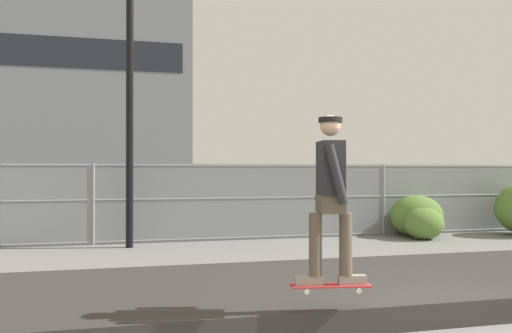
{
  "coord_description": "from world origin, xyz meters",
  "views": [
    {
      "loc": [
        -2.88,
        -4.24,
        1.7
      ],
      "look_at": [
        -1.06,
        3.0,
        1.75
      ],
      "focal_mm": 36.12,
      "sensor_mm": 36.0,
      "label": 1
    }
  ],
  "objects_px": {
    "skater": "(330,189)",
    "street_lamp": "(130,65)",
    "parked_car_near": "(68,201)",
    "shrub_center": "(417,216)",
    "skateboard": "(331,286)",
    "shrub_left": "(424,224)"
  },
  "relations": [
    {
      "from": "skateboard",
      "to": "parked_car_near",
      "type": "relative_size",
      "value": 0.18
    },
    {
      "from": "parked_car_near",
      "to": "skater",
      "type": "bearing_deg",
      "value": -71.08
    },
    {
      "from": "skateboard",
      "to": "skater",
      "type": "xyz_separation_m",
      "value": [
        -0.0,
        0.0,
        0.97
      ]
    },
    {
      "from": "skater",
      "to": "street_lamp",
      "type": "xyz_separation_m",
      "value": [
        -1.92,
        6.8,
        2.49
      ]
    },
    {
      "from": "shrub_left",
      "to": "shrub_center",
      "type": "xyz_separation_m",
      "value": [
        0.12,
        0.53,
        0.14
      ]
    },
    {
      "from": "parked_car_near",
      "to": "street_lamp",
      "type": "bearing_deg",
      "value": -65.64
    },
    {
      "from": "skater",
      "to": "shrub_left",
      "type": "xyz_separation_m",
      "value": [
        5.07,
        6.39,
        -1.12
      ]
    },
    {
      "from": "skateboard",
      "to": "shrub_center",
      "type": "distance_m",
      "value": 8.65
    },
    {
      "from": "parked_car_near",
      "to": "shrub_center",
      "type": "bearing_deg",
      "value": -22.19
    },
    {
      "from": "street_lamp",
      "to": "parked_car_near",
      "type": "height_order",
      "value": "street_lamp"
    },
    {
      "from": "shrub_left",
      "to": "shrub_center",
      "type": "height_order",
      "value": "shrub_center"
    },
    {
      "from": "shrub_left",
      "to": "street_lamp",
      "type": "bearing_deg",
      "value": 176.62
    },
    {
      "from": "skater",
      "to": "shrub_center",
      "type": "height_order",
      "value": "skater"
    },
    {
      "from": "skateboard",
      "to": "shrub_left",
      "type": "bearing_deg",
      "value": 51.58
    },
    {
      "from": "skater",
      "to": "shrub_center",
      "type": "xyz_separation_m",
      "value": [
        5.19,
        6.92,
        -0.98
      ]
    },
    {
      "from": "parked_car_near",
      "to": "shrub_left",
      "type": "height_order",
      "value": "parked_car_near"
    },
    {
      "from": "shrub_left",
      "to": "parked_car_near",
      "type": "bearing_deg",
      "value": 154.62
    },
    {
      "from": "skateboard",
      "to": "shrub_left",
      "type": "height_order",
      "value": "shrub_left"
    },
    {
      "from": "skateboard",
      "to": "skater",
      "type": "distance_m",
      "value": 0.97
    },
    {
      "from": "parked_car_near",
      "to": "shrub_center",
      "type": "height_order",
      "value": "parked_car_near"
    },
    {
      "from": "skater",
      "to": "shrub_center",
      "type": "distance_m",
      "value": 8.7
    },
    {
      "from": "skater",
      "to": "shrub_left",
      "type": "bearing_deg",
      "value": 51.58
    }
  ]
}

